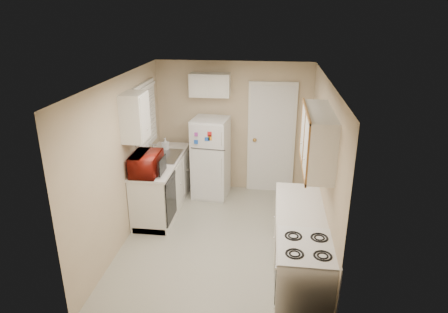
# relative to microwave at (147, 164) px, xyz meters

# --- Properties ---
(floor) EXTENTS (3.80, 3.80, 0.00)m
(floor) POSITION_rel_microwave_xyz_m (1.15, -0.28, -1.05)
(floor) COLOR beige
(floor) RESTS_ON ground
(ceiling) EXTENTS (3.80, 3.80, 0.00)m
(ceiling) POSITION_rel_microwave_xyz_m (1.15, -0.28, 1.35)
(ceiling) COLOR white
(ceiling) RESTS_ON floor
(wall_left) EXTENTS (3.80, 3.80, 0.00)m
(wall_left) POSITION_rel_microwave_xyz_m (-0.25, -0.28, 0.15)
(wall_left) COLOR #C1AC8A
(wall_left) RESTS_ON floor
(wall_right) EXTENTS (3.80, 3.80, 0.00)m
(wall_right) POSITION_rel_microwave_xyz_m (2.55, -0.28, 0.15)
(wall_right) COLOR #C1AC8A
(wall_right) RESTS_ON floor
(wall_back) EXTENTS (2.80, 2.80, 0.00)m
(wall_back) POSITION_rel_microwave_xyz_m (1.15, 1.62, 0.15)
(wall_back) COLOR #C1AC8A
(wall_back) RESTS_ON floor
(wall_front) EXTENTS (2.80, 2.80, 0.00)m
(wall_front) POSITION_rel_microwave_xyz_m (1.15, -2.18, 0.15)
(wall_front) COLOR #C1AC8A
(wall_front) RESTS_ON floor
(left_counter) EXTENTS (0.60, 1.80, 0.90)m
(left_counter) POSITION_rel_microwave_xyz_m (0.05, 0.62, -0.60)
(left_counter) COLOR silver
(left_counter) RESTS_ON floor
(dishwasher) EXTENTS (0.03, 0.58, 0.72)m
(dishwasher) POSITION_rel_microwave_xyz_m (0.34, 0.02, -0.56)
(dishwasher) COLOR black
(dishwasher) RESTS_ON floor
(sink) EXTENTS (0.54, 0.74, 0.16)m
(sink) POSITION_rel_microwave_xyz_m (0.05, 0.77, -0.19)
(sink) COLOR gray
(sink) RESTS_ON left_counter
(microwave) EXTENTS (0.59, 0.33, 0.39)m
(microwave) POSITION_rel_microwave_xyz_m (0.00, 0.00, 0.00)
(microwave) COLOR maroon
(microwave) RESTS_ON left_counter
(soap_bottle) EXTENTS (0.12, 0.12, 0.22)m
(soap_bottle) POSITION_rel_microwave_xyz_m (0.00, 1.09, -0.05)
(soap_bottle) COLOR silver
(soap_bottle) RESTS_ON left_counter
(window_blinds) EXTENTS (0.10, 0.98, 1.08)m
(window_blinds) POSITION_rel_microwave_xyz_m (-0.21, 0.77, 0.55)
(window_blinds) COLOR silver
(window_blinds) RESTS_ON wall_left
(upper_cabinet_left) EXTENTS (0.30, 0.45, 0.70)m
(upper_cabinet_left) POSITION_rel_microwave_xyz_m (-0.10, -0.06, 0.75)
(upper_cabinet_left) COLOR silver
(upper_cabinet_left) RESTS_ON wall_left
(refrigerator) EXTENTS (0.66, 0.65, 1.46)m
(refrigerator) POSITION_rel_microwave_xyz_m (0.79, 1.21, -0.32)
(refrigerator) COLOR silver
(refrigerator) RESTS_ON floor
(cabinet_over_fridge) EXTENTS (0.70, 0.30, 0.40)m
(cabinet_over_fridge) POSITION_rel_microwave_xyz_m (0.75, 1.47, 0.95)
(cabinet_over_fridge) COLOR silver
(cabinet_over_fridge) RESTS_ON wall_back
(interior_door) EXTENTS (0.86, 0.06, 2.08)m
(interior_door) POSITION_rel_microwave_xyz_m (1.85, 1.58, -0.03)
(interior_door) COLOR silver
(interior_door) RESTS_ON floor
(right_counter) EXTENTS (0.60, 2.00, 0.90)m
(right_counter) POSITION_rel_microwave_xyz_m (2.25, -1.08, -0.60)
(right_counter) COLOR silver
(right_counter) RESTS_ON floor
(stove) EXTENTS (0.63, 0.77, 0.93)m
(stove) POSITION_rel_microwave_xyz_m (2.27, -1.71, -0.59)
(stove) COLOR silver
(stove) RESTS_ON floor
(upper_cabinet_right) EXTENTS (0.30, 1.20, 0.70)m
(upper_cabinet_right) POSITION_rel_microwave_xyz_m (2.40, -0.78, 0.75)
(upper_cabinet_right) COLOR silver
(upper_cabinet_right) RESTS_ON wall_right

